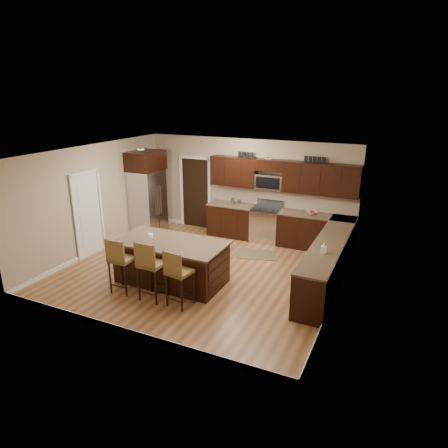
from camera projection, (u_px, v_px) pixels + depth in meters
The scene contains 23 objects.
floor at pixel (202, 271), 9.15m from camera, with size 6.00×6.00×0.00m, color #95633B.
ceiling at pixel (200, 152), 8.29m from camera, with size 6.00×6.00×0.00m, color silver.
wall_back at pixel (248, 188), 11.08m from camera, with size 6.00×6.00×0.00m, color tan.
wall_left at pixel (95, 199), 9.92m from camera, with size 5.50×5.50×0.00m, color tan.
wall_right at pixel (341, 234), 7.51m from camera, with size 5.50×5.50×0.00m, color tan.
base_cabinets at pixel (301, 244), 9.48m from camera, with size 4.02×3.96×0.92m.
upper_cabinets at pixel (283, 175), 10.36m from camera, with size 4.00×0.33×0.80m.
range at pixel (266, 224), 10.83m from camera, with size 0.76×0.64×1.11m.
microwave at pixel (270, 182), 10.60m from camera, with size 0.76×0.31×0.40m, color silver.
doorway at pixel (196, 193), 11.83m from camera, with size 0.85×0.03×2.06m, color black.
pantry_door at pixel (88, 215), 9.76m from camera, with size 0.03×0.80×2.04m, color white.
letter_decor at pixel (278, 157), 10.28m from camera, with size 2.20×0.03×0.15m, color black, non-canonical shape.
island at pixel (172, 263), 8.51m from camera, with size 2.34×1.22×0.92m.
stool_left at pixel (120, 259), 7.95m from camera, with size 0.45×0.45×1.17m.
stool_mid at pixel (150, 264), 7.65m from camera, with size 0.46×0.46×1.23m.
stool_right at pixel (177, 272), 7.42m from camera, with size 0.49×0.49×1.14m.
refrigerator at pixel (147, 192), 11.26m from camera, with size 0.79×0.97×2.35m.
floor_mat at pixel (256, 255), 10.03m from camera, with size 0.95×0.63×0.01m, color brown.
fruit_bowl at pixel (311, 213), 10.19m from camera, with size 0.27×0.27×0.07m, color silver.
soap_bottle at pixel (324, 248), 7.74m from camera, with size 0.10×0.10×0.21m, color #B2B2B2.
canister_tall at pixel (233, 201), 11.06m from camera, with size 0.12×0.12×0.19m, color silver.
canister_short at pixel (239, 202), 10.99m from camera, with size 0.11×0.11×0.16m, color silver.
island_jar at pixel (151, 236), 8.54m from camera, with size 0.10×0.10×0.10m, color white.
Camera 1 is at (3.99, -7.33, 3.93)m, focal length 32.00 mm.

